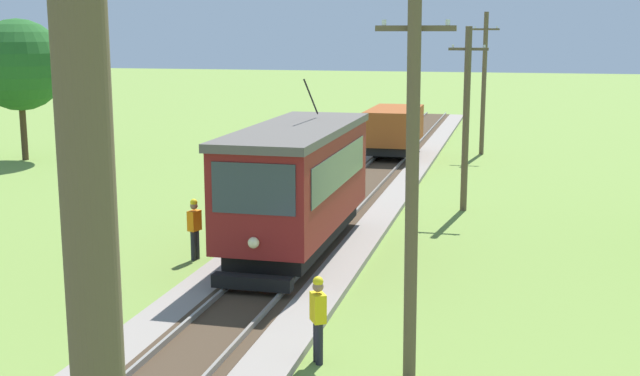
{
  "coord_description": "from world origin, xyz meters",
  "views": [
    {
      "loc": [
        6.05,
        -2.97,
        6.47
      ],
      "look_at": [
        0.75,
        18.84,
        2.13
      ],
      "focal_mm": 45.62,
      "sensor_mm": 36.0,
      "label": 1
    }
  ],
  "objects_px": {
    "freight_car": "(394,129)",
    "utility_pole_mid": "(466,118)",
    "tree_right_near": "(19,65)",
    "second_worker": "(195,226)",
    "track_worker": "(318,316)",
    "red_tram": "(297,183)",
    "utility_pole_far": "(484,82)",
    "utility_pole_near_tram": "(412,183)"
  },
  "relations": [
    {
      "from": "second_worker",
      "to": "tree_right_near",
      "type": "relative_size",
      "value": 0.25
    },
    {
      "from": "tree_right_near",
      "to": "red_tram",
      "type": "bearing_deg",
      "value": -37.83
    },
    {
      "from": "freight_car",
      "to": "track_worker",
      "type": "height_order",
      "value": "freight_car"
    },
    {
      "from": "utility_pole_mid",
      "to": "track_worker",
      "type": "bearing_deg",
      "value": -97.15
    },
    {
      "from": "red_tram",
      "to": "utility_pole_far",
      "type": "bearing_deg",
      "value": 78.86
    },
    {
      "from": "freight_car",
      "to": "utility_pole_mid",
      "type": "bearing_deg",
      "value": -69.36
    },
    {
      "from": "red_tram",
      "to": "utility_pole_mid",
      "type": "height_order",
      "value": "utility_pole_mid"
    },
    {
      "from": "red_tram",
      "to": "utility_pole_mid",
      "type": "distance_m",
      "value": 8.61
    },
    {
      "from": "freight_car",
      "to": "tree_right_near",
      "type": "distance_m",
      "value": 19.12
    },
    {
      "from": "utility_pole_mid",
      "to": "tree_right_near",
      "type": "xyz_separation_m",
      "value": [
        -22.57,
        6.84,
        1.38
      ]
    },
    {
      "from": "track_worker",
      "to": "tree_right_near",
      "type": "distance_m",
      "value": 30.16
    },
    {
      "from": "freight_car",
      "to": "utility_pole_far",
      "type": "xyz_separation_m",
      "value": [
        4.28,
        3.0,
        2.27
      ]
    },
    {
      "from": "utility_pole_mid",
      "to": "second_worker",
      "type": "distance_m",
      "value": 11.22
    },
    {
      "from": "utility_pole_far",
      "to": "red_tram",
      "type": "bearing_deg",
      "value": -101.14
    },
    {
      "from": "track_worker",
      "to": "second_worker",
      "type": "relative_size",
      "value": 1.0
    },
    {
      "from": "utility_pole_mid",
      "to": "tree_right_near",
      "type": "height_order",
      "value": "tree_right_near"
    },
    {
      "from": "red_tram",
      "to": "tree_right_near",
      "type": "xyz_separation_m",
      "value": [
        -18.29,
        14.2,
        2.61
      ]
    },
    {
      "from": "utility_pole_far",
      "to": "second_worker",
      "type": "distance_m",
      "value": 23.96
    },
    {
      "from": "freight_car",
      "to": "utility_pole_mid",
      "type": "xyz_separation_m",
      "value": [
        4.28,
        -11.36,
        1.86
      ]
    },
    {
      "from": "track_worker",
      "to": "utility_pole_far",
      "type": "bearing_deg",
      "value": 55.26
    },
    {
      "from": "tree_right_near",
      "to": "utility_pole_mid",
      "type": "bearing_deg",
      "value": -16.85
    },
    {
      "from": "red_tram",
      "to": "utility_pole_far",
      "type": "height_order",
      "value": "utility_pole_far"
    },
    {
      "from": "utility_pole_near_tram",
      "to": "utility_pole_mid",
      "type": "distance_m",
      "value": 15.22
    },
    {
      "from": "utility_pole_mid",
      "to": "second_worker",
      "type": "bearing_deg",
      "value": -130.17
    },
    {
      "from": "second_worker",
      "to": "tree_right_near",
      "type": "bearing_deg",
      "value": -27.79
    },
    {
      "from": "utility_pole_far",
      "to": "tree_right_near",
      "type": "bearing_deg",
      "value": -161.57
    },
    {
      "from": "utility_pole_mid",
      "to": "track_worker",
      "type": "xyz_separation_m",
      "value": [
        -1.85,
        -14.75,
        -2.44
      ]
    },
    {
      "from": "freight_car",
      "to": "track_worker",
      "type": "relative_size",
      "value": 2.91
    },
    {
      "from": "utility_pole_near_tram",
      "to": "track_worker",
      "type": "relative_size",
      "value": 4.15
    },
    {
      "from": "red_tram",
      "to": "freight_car",
      "type": "relative_size",
      "value": 1.64
    },
    {
      "from": "red_tram",
      "to": "freight_car",
      "type": "bearing_deg",
      "value": 90.01
    },
    {
      "from": "red_tram",
      "to": "second_worker",
      "type": "height_order",
      "value": "red_tram"
    },
    {
      "from": "utility_pole_near_tram",
      "to": "second_worker",
      "type": "height_order",
      "value": "utility_pole_near_tram"
    },
    {
      "from": "second_worker",
      "to": "freight_car",
      "type": "bearing_deg",
      "value": -81.38
    },
    {
      "from": "second_worker",
      "to": "tree_right_near",
      "type": "xyz_separation_m",
      "value": [
        -15.5,
        15.2,
        3.82
      ]
    },
    {
      "from": "utility_pole_mid",
      "to": "tree_right_near",
      "type": "bearing_deg",
      "value": 163.15
    },
    {
      "from": "red_tram",
      "to": "freight_car",
      "type": "height_order",
      "value": "red_tram"
    },
    {
      "from": "freight_car",
      "to": "utility_pole_near_tram",
      "type": "xyz_separation_m",
      "value": [
        4.28,
        -26.58,
        2.24
      ]
    },
    {
      "from": "red_tram",
      "to": "track_worker",
      "type": "bearing_deg",
      "value": -71.82
    },
    {
      "from": "tree_right_near",
      "to": "second_worker",
      "type": "bearing_deg",
      "value": -44.44
    },
    {
      "from": "freight_car",
      "to": "second_worker",
      "type": "distance_m",
      "value": 19.93
    },
    {
      "from": "second_worker",
      "to": "track_worker",
      "type": "bearing_deg",
      "value": 145.89
    }
  ]
}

